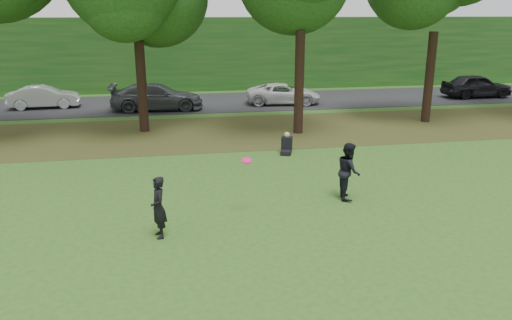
# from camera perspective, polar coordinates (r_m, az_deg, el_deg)

# --- Properties ---
(ground) EXTENTS (120.00, 120.00, 0.00)m
(ground) POSITION_cam_1_polar(r_m,az_deg,el_deg) (11.06, 1.03, -12.53)
(ground) COLOR #2A531A
(ground) RESTS_ON ground
(leaf_litter) EXTENTS (60.00, 7.00, 0.01)m
(leaf_litter) POSITION_cam_1_polar(r_m,az_deg,el_deg) (23.18, -5.25, 3.13)
(leaf_litter) COLOR #423317
(leaf_litter) RESTS_ON ground
(street) EXTENTS (70.00, 7.00, 0.02)m
(street) POSITION_cam_1_polar(r_m,az_deg,el_deg) (31.00, -6.60, 6.52)
(street) COLOR black
(street) RESTS_ON ground
(far_hedge) EXTENTS (70.00, 3.00, 5.00)m
(far_hedge) POSITION_cam_1_polar(r_m,az_deg,el_deg) (36.63, -7.38, 11.97)
(far_hedge) COLOR #134417
(far_hedge) RESTS_ON ground
(player_left) EXTENTS (0.49, 0.64, 1.56)m
(player_left) POSITION_cam_1_polar(r_m,az_deg,el_deg) (12.49, -11.09, -5.35)
(player_left) COLOR black
(player_left) RESTS_ON ground
(player_right) EXTENTS (0.80, 0.94, 1.71)m
(player_right) POSITION_cam_1_polar(r_m,az_deg,el_deg) (15.02, 10.54, -1.23)
(player_right) COLOR black
(player_right) RESTS_ON ground
(parked_cars) EXTENTS (38.53, 3.70, 1.50)m
(parked_cars) POSITION_cam_1_polar(r_m,az_deg,el_deg) (29.72, -4.27, 7.52)
(parked_cars) COLOR black
(parked_cars) RESTS_ON street
(frisbee) EXTENTS (0.36, 0.35, 0.13)m
(frisbee) POSITION_cam_1_polar(r_m,az_deg,el_deg) (13.37, -1.07, -0.06)
(frisbee) COLOR #F3146B
(frisbee) RESTS_ON ground
(seated_person) EXTENTS (0.63, 0.82, 0.83)m
(seated_person) POSITION_cam_1_polar(r_m,az_deg,el_deg) (19.74, 3.52, 1.69)
(seated_person) COLOR black
(seated_person) RESTS_ON ground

